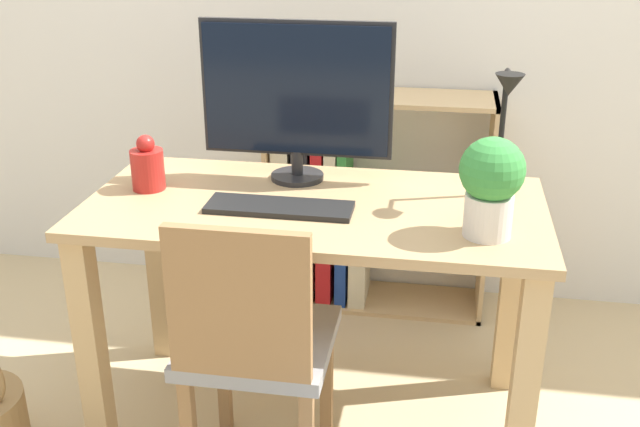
{
  "coord_description": "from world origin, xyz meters",
  "views": [
    {
      "loc": [
        0.35,
        -1.99,
        1.56
      ],
      "look_at": [
        0.0,
        0.1,
        0.67
      ],
      "focal_mm": 42.0,
      "sensor_mm": 36.0,
      "label": 1
    }
  ],
  "objects": [
    {
      "name": "ground_plane",
      "position": [
        0.0,
        0.0,
        0.0
      ],
      "size": [
        10.0,
        10.0,
        0.0
      ],
      "primitive_type": "plane",
      "color": "#CCB284"
    },
    {
      "name": "desk",
      "position": [
        0.0,
        0.0,
        0.6
      ],
      "size": [
        1.33,
        0.66,
        0.75
      ],
      "color": "tan",
      "rests_on": "ground_plane"
    },
    {
      "name": "monitor",
      "position": [
        -0.09,
        0.19,
        1.02
      ],
      "size": [
        0.59,
        0.17,
        0.49
      ],
      "color": "#232326",
      "rests_on": "desk"
    },
    {
      "name": "keyboard",
      "position": [
        -0.09,
        -0.07,
        0.76
      ],
      "size": [
        0.42,
        0.13,
        0.02
      ],
      "color": "black",
      "rests_on": "desk"
    },
    {
      "name": "vase",
      "position": [
        -0.52,
        0.03,
        0.82
      ],
      "size": [
        0.1,
        0.1,
        0.17
      ],
      "color": "#B2231E",
      "rests_on": "desk"
    },
    {
      "name": "desk_lamp",
      "position": [
        0.52,
        0.1,
        0.98
      ],
      "size": [
        0.1,
        0.19,
        0.38
      ],
      "color": "black",
      "rests_on": "desk"
    },
    {
      "name": "potted_plant",
      "position": [
        0.49,
        -0.15,
        0.9
      ],
      "size": [
        0.17,
        0.17,
        0.27
      ],
      "color": "silver",
      "rests_on": "desk"
    },
    {
      "name": "chair",
      "position": [
        -0.11,
        -0.34,
        0.47
      ],
      "size": [
        0.4,
        0.4,
        0.86
      ],
      "rotation": [
        0.0,
        0.0,
        0.01
      ],
      "color": "gray",
      "rests_on": "ground_plane"
    },
    {
      "name": "bookshelf",
      "position": [
        -0.04,
        0.79,
        0.38
      ],
      "size": [
        0.88,
        0.28,
        0.88
      ],
      "color": "tan",
      "rests_on": "ground_plane"
    }
  ]
}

